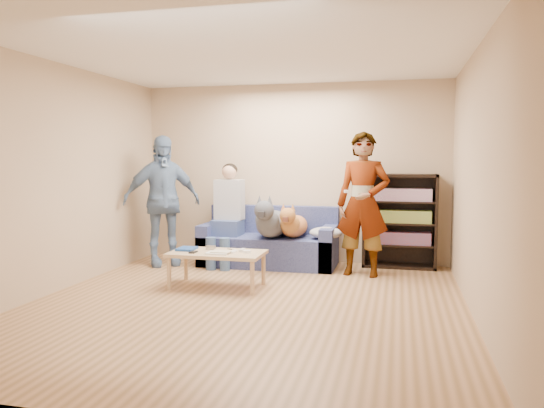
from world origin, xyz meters
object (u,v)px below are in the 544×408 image
(sofa, at_px, (270,245))
(notebook_blue, at_px, (187,249))
(person_standing_left, at_px, (162,201))
(coffee_table, at_px, (217,256))
(dog_tan, at_px, (293,225))
(bookshelf, at_px, (400,219))
(person_standing_right, at_px, (363,204))
(camera_silver, at_px, (211,248))
(dog_gray, at_px, (271,222))
(person_seated, at_px, (227,211))

(sofa, bearing_deg, notebook_blue, -116.18)
(person_standing_left, xyz_separation_m, coffee_table, (1.19, -1.05, -0.54))
(dog_tan, bearing_deg, bookshelf, 15.99)
(person_standing_right, distance_m, camera_silver, 2.03)
(notebook_blue, bearing_deg, person_standing_right, 26.08)
(person_standing_left, height_order, bookshelf, person_standing_left)
(coffee_table, bearing_deg, person_standing_right, 32.66)
(bookshelf, bearing_deg, notebook_blue, -146.79)
(notebook_blue, relative_size, bookshelf, 0.20)
(person_standing_left, height_order, dog_gray, person_standing_left)
(person_standing_left, xyz_separation_m, sofa, (1.47, 0.39, -0.64))
(notebook_blue, xyz_separation_m, person_seated, (0.09, 1.27, 0.34))
(person_standing_left, xyz_separation_m, dog_gray, (1.56, 0.14, -0.27))
(sofa, bearing_deg, camera_silver, -107.01)
(camera_silver, distance_m, sofa, 1.39)
(coffee_table, bearing_deg, person_seated, 103.10)
(person_standing_right, relative_size, dog_tan, 1.64)
(notebook_blue, xyz_separation_m, sofa, (0.68, 1.39, -0.15))
(dog_tan, bearing_deg, person_standing_right, -13.35)
(bookshelf, bearing_deg, person_standing_left, -169.17)
(person_seated, relative_size, coffee_table, 1.34)
(dog_gray, xyz_separation_m, bookshelf, (1.72, 0.49, 0.03))
(person_standing_right, relative_size, person_seated, 1.26)
(person_standing_left, bearing_deg, notebook_blue, -88.13)
(person_standing_right, relative_size, dog_gray, 1.48)
(person_seated, distance_m, bookshelf, 2.42)
(person_standing_left, height_order, notebook_blue, person_standing_left)
(person_standing_left, height_order, coffee_table, person_standing_left)
(notebook_blue, xyz_separation_m, bookshelf, (2.48, 1.63, 0.25))
(dog_tan, xyz_separation_m, bookshelf, (1.43, 0.41, 0.07))
(person_standing_left, height_order, person_seated, person_standing_left)
(sofa, relative_size, dog_gray, 1.51)
(dog_gray, bearing_deg, sofa, 108.60)
(person_standing_left, distance_m, sofa, 1.65)
(notebook_blue, bearing_deg, bookshelf, 33.21)
(person_standing_right, height_order, dog_gray, person_standing_right)
(camera_silver, bearing_deg, person_seated, 98.85)
(dog_tan, xyz_separation_m, coffee_table, (-0.66, -1.27, -0.23))
(person_standing_left, relative_size, dog_tan, 1.62)
(person_standing_left, xyz_separation_m, dog_tan, (1.85, 0.22, -0.31))
(dog_tan, bearing_deg, coffee_table, -117.46)
(sofa, bearing_deg, dog_gray, -71.40)
(sofa, distance_m, person_seated, 0.78)
(dog_gray, bearing_deg, person_standing_right, -6.89)
(person_standing_right, bearing_deg, bookshelf, 61.47)
(dog_tan, bearing_deg, notebook_blue, -131.01)
(notebook_blue, relative_size, dog_gray, 0.21)
(person_standing_right, xyz_separation_m, coffee_table, (-1.62, -1.04, -0.56))
(person_standing_left, distance_m, camera_silver, 1.49)
(notebook_blue, bearing_deg, dog_tan, 48.99)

